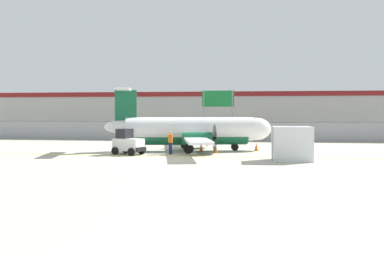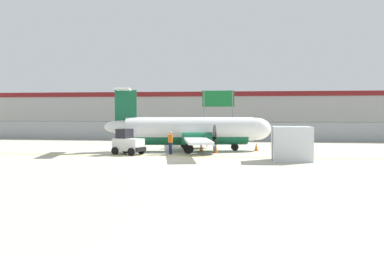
{
  "view_description": "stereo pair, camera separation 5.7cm",
  "coord_description": "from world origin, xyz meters",
  "px_view_note": "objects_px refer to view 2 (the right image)",
  "views": [
    {
      "loc": [
        3.58,
        -27.62,
        3.17
      ],
      "look_at": [
        -1.09,
        7.17,
        1.8
      ],
      "focal_mm": 40.0,
      "sensor_mm": 36.0,
      "label": 1
    },
    {
      "loc": [
        3.64,
        -27.61,
        3.17
      ],
      "look_at": [
        -1.09,
        7.17,
        1.8
      ],
      "focal_mm": 40.0,
      "sensor_mm": 36.0,
      "label": 2
    }
  ],
  "objects_px": {
    "traffic_cone_far_left": "(256,147)",
    "parked_car_2": "(260,128)",
    "parked_car_3": "(308,127)",
    "highway_sign": "(218,103)",
    "commuter_airplane": "(193,131)",
    "ground_crew_worker": "(170,141)",
    "baggage_tug": "(128,143)",
    "traffic_cone_near_right": "(201,147)",
    "traffic_cone_near_left": "(216,149)",
    "parked_car_0": "(128,128)",
    "cargo_container": "(292,144)",
    "parked_car_1": "(189,130)"
  },
  "relations": [
    {
      "from": "traffic_cone_near_left",
      "to": "parked_car_0",
      "type": "height_order",
      "value": "parked_car_0"
    },
    {
      "from": "cargo_container",
      "to": "parked_car_1",
      "type": "xyz_separation_m",
      "value": [
        -10.19,
        24.77,
        -0.21
      ]
    },
    {
      "from": "ground_crew_worker",
      "to": "baggage_tug",
      "type": "bearing_deg",
      "value": 162.06
    },
    {
      "from": "traffic_cone_near_right",
      "to": "traffic_cone_far_left",
      "type": "xyz_separation_m",
      "value": [
        4.38,
        0.81,
        0.0
      ]
    },
    {
      "from": "baggage_tug",
      "to": "parked_car_2",
      "type": "relative_size",
      "value": 0.6
    },
    {
      "from": "commuter_airplane",
      "to": "parked_car_3",
      "type": "height_order",
      "value": "commuter_airplane"
    },
    {
      "from": "traffic_cone_near_left",
      "to": "parked_car_0",
      "type": "relative_size",
      "value": 0.15
    },
    {
      "from": "ground_crew_worker",
      "to": "traffic_cone_near_right",
      "type": "height_order",
      "value": "ground_crew_worker"
    },
    {
      "from": "cargo_container",
      "to": "parked_car_2",
      "type": "relative_size",
      "value": 0.58
    },
    {
      "from": "traffic_cone_far_left",
      "to": "parked_car_2",
      "type": "height_order",
      "value": "parked_car_2"
    },
    {
      "from": "baggage_tug",
      "to": "parked_car_1",
      "type": "distance_m",
      "value": 22.3
    },
    {
      "from": "traffic_cone_near_right",
      "to": "parked_car_2",
      "type": "bearing_deg",
      "value": 78.25
    },
    {
      "from": "ground_crew_worker",
      "to": "parked_car_1",
      "type": "xyz_separation_m",
      "value": [
        -1.69,
        21.57,
        -0.06
      ]
    },
    {
      "from": "commuter_airplane",
      "to": "cargo_container",
      "type": "height_order",
      "value": "commuter_airplane"
    },
    {
      "from": "cargo_container",
      "to": "ground_crew_worker",
      "type": "bearing_deg",
      "value": 156.39
    },
    {
      "from": "traffic_cone_near_right",
      "to": "parked_car_0",
      "type": "distance_m",
      "value": 24.52
    },
    {
      "from": "traffic_cone_near_right",
      "to": "parked_car_3",
      "type": "height_order",
      "value": "parked_car_3"
    },
    {
      "from": "commuter_airplane",
      "to": "traffic_cone_near_left",
      "type": "relative_size",
      "value": 24.96
    },
    {
      "from": "ground_crew_worker",
      "to": "traffic_cone_near_left",
      "type": "relative_size",
      "value": 2.66
    },
    {
      "from": "traffic_cone_far_left",
      "to": "baggage_tug",
      "type": "bearing_deg",
      "value": -155.71
    },
    {
      "from": "commuter_airplane",
      "to": "ground_crew_worker",
      "type": "bearing_deg",
      "value": -128.27
    },
    {
      "from": "ground_crew_worker",
      "to": "traffic_cone_far_left",
      "type": "distance_m",
      "value": 7.32
    },
    {
      "from": "commuter_airplane",
      "to": "ground_crew_worker",
      "type": "distance_m",
      "value": 3.12
    },
    {
      "from": "baggage_tug",
      "to": "cargo_container",
      "type": "bearing_deg",
      "value": 10.45
    },
    {
      "from": "traffic_cone_near_left",
      "to": "traffic_cone_near_right",
      "type": "xyz_separation_m",
      "value": [
        -1.3,
        1.54,
        0.0
      ]
    },
    {
      "from": "commuter_airplane",
      "to": "parked_car_0",
      "type": "relative_size",
      "value": 3.79
    },
    {
      "from": "highway_sign",
      "to": "traffic_cone_far_left",
      "type": "bearing_deg",
      "value": -73.02
    },
    {
      "from": "cargo_container",
      "to": "parked_car_3",
      "type": "bearing_deg",
      "value": 77.89
    },
    {
      "from": "traffic_cone_near_left",
      "to": "parked_car_1",
      "type": "bearing_deg",
      "value": 103.75
    },
    {
      "from": "traffic_cone_near_left",
      "to": "highway_sign",
      "type": "bearing_deg",
      "value": 93.62
    },
    {
      "from": "commuter_airplane",
      "to": "traffic_cone_near_right",
      "type": "distance_m",
      "value": 1.44
    },
    {
      "from": "commuter_airplane",
      "to": "traffic_cone_far_left",
      "type": "relative_size",
      "value": 24.96
    },
    {
      "from": "cargo_container",
      "to": "highway_sign",
      "type": "relative_size",
      "value": 0.45
    },
    {
      "from": "parked_car_1",
      "to": "cargo_container",
      "type": "bearing_deg",
      "value": 105.15
    },
    {
      "from": "traffic_cone_near_right",
      "to": "cargo_container",
      "type": "bearing_deg",
      "value": -42.43
    },
    {
      "from": "baggage_tug",
      "to": "ground_crew_worker",
      "type": "height_order",
      "value": "baggage_tug"
    },
    {
      "from": "baggage_tug",
      "to": "parked_car_2",
      "type": "xyz_separation_m",
      "value": [
        10.28,
        28.62,
        0.04
      ]
    },
    {
      "from": "parked_car_2",
      "to": "parked_car_3",
      "type": "distance_m",
      "value": 7.33
    },
    {
      "from": "parked_car_1",
      "to": "parked_car_2",
      "type": "relative_size",
      "value": 1.01
    },
    {
      "from": "baggage_tug",
      "to": "traffic_cone_near_right",
      "type": "distance_m",
      "value": 6.13
    },
    {
      "from": "ground_crew_worker",
      "to": "traffic_cone_far_left",
      "type": "relative_size",
      "value": 2.66
    },
    {
      "from": "parked_car_1",
      "to": "highway_sign",
      "type": "bearing_deg",
      "value": 123.14
    },
    {
      "from": "baggage_tug",
      "to": "parked_car_1",
      "type": "height_order",
      "value": "baggage_tug"
    },
    {
      "from": "traffic_cone_near_left",
      "to": "cargo_container",
      "type": "bearing_deg",
      "value": -40.26
    },
    {
      "from": "parked_car_3",
      "to": "highway_sign",
      "type": "relative_size",
      "value": 0.77
    },
    {
      "from": "traffic_cone_near_right",
      "to": "highway_sign",
      "type": "height_order",
      "value": "highway_sign"
    },
    {
      "from": "ground_crew_worker",
      "to": "commuter_airplane",
      "type": "bearing_deg",
      "value": 33.34
    },
    {
      "from": "ground_crew_worker",
      "to": "parked_car_1",
      "type": "relative_size",
      "value": 0.39
    },
    {
      "from": "highway_sign",
      "to": "parked_car_0",
      "type": "bearing_deg",
      "value": 150.6
    },
    {
      "from": "commuter_airplane",
      "to": "cargo_container",
      "type": "bearing_deg",
      "value": -51.93
    }
  ]
}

